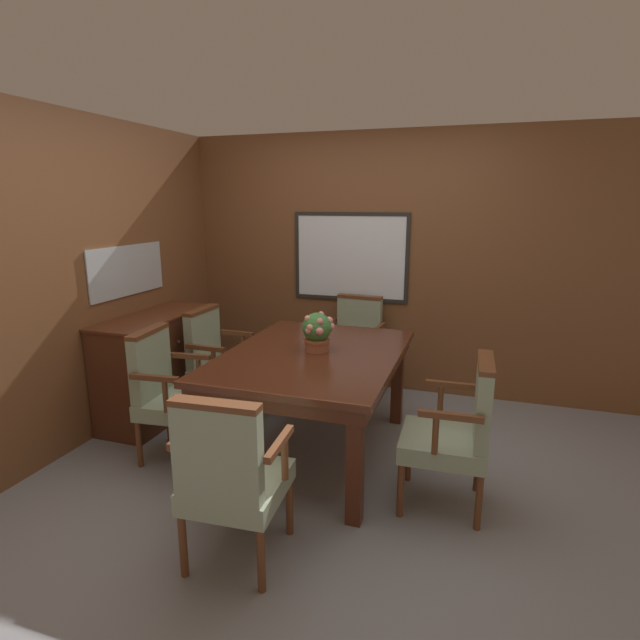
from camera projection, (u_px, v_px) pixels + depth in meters
name	position (u px, v px, depth m)	size (l,w,h in m)	color
ground_plane	(312.00, 469.00, 3.48)	(14.00, 14.00, 0.00)	gray
wall_back	(370.00, 264.00, 4.81)	(7.20, 0.08, 2.45)	brown
wall_left	(83.00, 282.00, 3.74)	(0.08, 7.20, 2.45)	brown
dining_table	(313.00, 365.00, 3.55)	(1.19, 1.64, 0.78)	#4C2314
chair_right_near	(457.00, 429.00, 2.95)	(0.52, 0.53, 0.94)	brown
chair_head_near	(231.00, 475.00, 2.45)	(0.54, 0.53, 0.94)	brown
chair_left_far	(218.00, 360.00, 4.22)	(0.51, 0.53, 0.94)	brown
chair_left_near	(169.00, 390.00, 3.55)	(0.54, 0.55, 0.94)	brown
chair_head_far	(355.00, 343.00, 4.72)	(0.55, 0.54, 0.94)	brown
potted_plant	(317.00, 331.00, 3.53)	(0.22, 0.22, 0.28)	#9E5638
sideboard_cabinet	(157.00, 366.00, 4.27)	(0.47, 1.16, 0.89)	#512816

